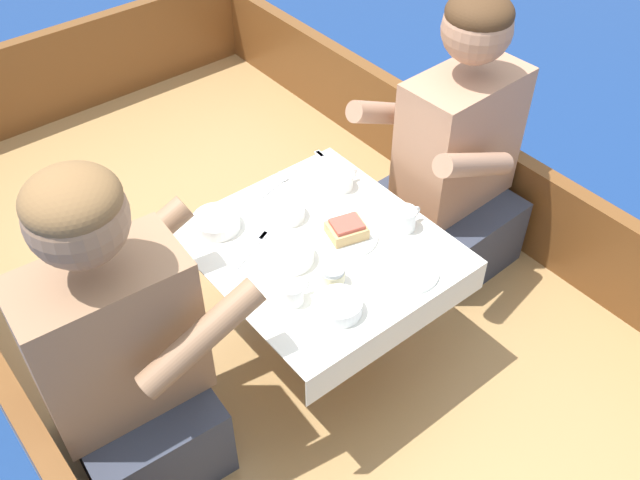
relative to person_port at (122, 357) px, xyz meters
The scene contains 24 objects.
ground_plane 0.99m from the person_port, 11.16° to the left, with size 60.00×60.00×0.00m, color navy.
boat_deck 0.86m from the person_port, 11.16° to the left, with size 1.82×3.37×0.35m, color #A87F4C.
gunwale_port 0.37m from the person_port, 154.67° to the left, with size 0.06×3.37×0.35m, color brown.
gunwale_starboard 1.53m from the person_port, ahead, with size 0.06×3.37×0.35m, color brown.
bow_coaming 1.89m from the person_port, 70.69° to the left, with size 1.70×0.06×0.41m, color brown.
cockpit_table 0.62m from the person_port, ahead, with size 0.64×0.70×0.44m.
person_port is the anchor object (origin of this frame).
person_starboard 1.25m from the person_port, ahead, with size 0.53×0.45×0.99m.
plate_sandwich 0.70m from the person_port, ahead, with size 0.18×0.18×0.01m.
plate_bread 0.79m from the person_port, 19.07° to the right, with size 0.17×0.17×0.01m.
sandwich 0.71m from the person_port, ahead, with size 0.12×0.11×0.05m.
bowl_port_near 0.64m from the person_port, 12.76° to the left, with size 0.11×0.11×0.04m.
bowl_starboard_near 0.52m from the person_port, ahead, with size 0.14×0.14×0.04m.
bowl_center_far 0.49m from the person_port, 27.86° to the left, with size 0.14×0.14×0.04m.
bowl_port_far 0.56m from the person_port, 25.95° to the right, with size 0.12×0.12×0.04m.
coffee_cup_port 0.46m from the person_port, 18.09° to the right, with size 0.09×0.06×0.06m.
coffee_cup_starboard 0.87m from the person_port, ahead, with size 0.10×0.07×0.07m.
coffee_cup_center 0.85m from the person_port, ahead, with size 0.10×0.08×0.05m.
tin_can 0.58m from the person_port, 15.49° to the right, with size 0.07×0.07×0.05m.
utensil_fork_starboard 0.93m from the person_port, 16.78° to the left, with size 0.02×0.17×0.00m.
utensil_fork_port 0.48m from the person_port, 11.05° to the left, with size 0.16×0.09×0.00m.
utensil_spoon_center 0.73m from the person_port, 22.11° to the left, with size 0.17×0.06×0.01m.
utensil_knife_port 0.75m from the person_port, 10.71° to the left, with size 0.09×0.16×0.00m.
utensil_knife_starboard 0.81m from the person_port, 18.00° to the left, with size 0.10×0.15×0.00m.
Camera 1 is at (-0.93, -1.29, 2.19)m, focal length 40.00 mm.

